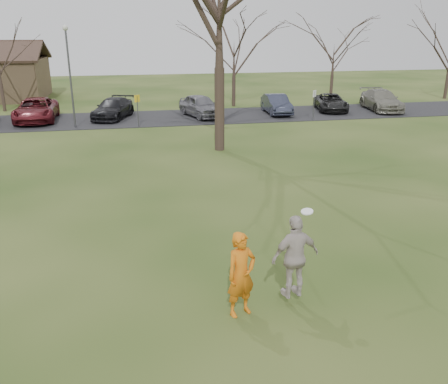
{
  "coord_description": "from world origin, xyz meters",
  "views": [
    {
      "loc": [
        -2.6,
        -8.79,
        6.02
      ],
      "look_at": [
        0.0,
        4.0,
        1.5
      ],
      "focal_mm": 37.77,
      "sensor_mm": 36.0,
      "label": 1
    }
  ],
  "objects_px": {
    "car_2": "(36,110)",
    "car_5": "(276,104)",
    "big_tree": "(219,8)",
    "car_7": "(381,100)",
    "car_3": "(113,108)",
    "player_defender": "(241,275)",
    "car_6": "(331,102)",
    "car_4": "(201,106)",
    "lamp_post": "(69,64)",
    "catching_play": "(295,257)"
  },
  "relations": [
    {
      "from": "car_4",
      "to": "lamp_post",
      "type": "bearing_deg",
      "value": 179.38
    },
    {
      "from": "car_7",
      "to": "lamp_post",
      "type": "xyz_separation_m",
      "value": [
        -22.75,
        -2.44,
        3.16
      ]
    },
    {
      "from": "car_6",
      "to": "big_tree",
      "type": "relative_size",
      "value": 0.33
    },
    {
      "from": "car_5",
      "to": "player_defender",
      "type": "bearing_deg",
      "value": -106.57
    },
    {
      "from": "car_6",
      "to": "car_7",
      "type": "bearing_deg",
      "value": 4.87
    },
    {
      "from": "car_7",
      "to": "big_tree",
      "type": "height_order",
      "value": "big_tree"
    },
    {
      "from": "car_3",
      "to": "lamp_post",
      "type": "relative_size",
      "value": 0.76
    },
    {
      "from": "player_defender",
      "to": "car_2",
      "type": "distance_m",
      "value": 26.71
    },
    {
      "from": "player_defender",
      "to": "car_4",
      "type": "bearing_deg",
      "value": 62.11
    },
    {
      "from": "car_2",
      "to": "car_3",
      "type": "height_order",
      "value": "car_2"
    },
    {
      "from": "car_4",
      "to": "car_7",
      "type": "distance_m",
      "value": 14.22
    },
    {
      "from": "car_2",
      "to": "car_3",
      "type": "xyz_separation_m",
      "value": [
        5.14,
        0.04,
        -0.08
      ]
    },
    {
      "from": "car_3",
      "to": "car_4",
      "type": "relative_size",
      "value": 1.04
    },
    {
      "from": "car_2",
      "to": "car_5",
      "type": "relative_size",
      "value": 1.3
    },
    {
      "from": "car_3",
      "to": "lamp_post",
      "type": "bearing_deg",
      "value": -109.78
    },
    {
      "from": "car_7",
      "to": "car_4",
      "type": "bearing_deg",
      "value": -171.43
    },
    {
      "from": "car_4",
      "to": "catching_play",
      "type": "height_order",
      "value": "catching_play"
    },
    {
      "from": "car_4",
      "to": "lamp_post",
      "type": "height_order",
      "value": "lamp_post"
    },
    {
      "from": "car_2",
      "to": "car_5",
      "type": "distance_m",
      "value": 17.05
    },
    {
      "from": "car_3",
      "to": "car_2",
      "type": "bearing_deg",
      "value": -160.61
    },
    {
      "from": "lamp_post",
      "to": "big_tree",
      "type": "xyz_separation_m",
      "value": [
        8.0,
        -7.5,
        3.03
      ]
    },
    {
      "from": "player_defender",
      "to": "car_7",
      "type": "distance_m",
      "value": 30.26
    },
    {
      "from": "car_4",
      "to": "catching_play",
      "type": "bearing_deg",
      "value": -110.16
    },
    {
      "from": "car_4",
      "to": "car_7",
      "type": "bearing_deg",
      "value": -16.07
    },
    {
      "from": "car_4",
      "to": "big_tree",
      "type": "height_order",
      "value": "big_tree"
    },
    {
      "from": "catching_play",
      "to": "lamp_post",
      "type": "distance_m",
      "value": 23.5
    },
    {
      "from": "player_defender",
      "to": "car_5",
      "type": "xyz_separation_m",
      "value": [
        8.68,
        24.96,
        -0.23
      ]
    },
    {
      "from": "player_defender",
      "to": "car_4",
      "type": "relative_size",
      "value": 0.43
    },
    {
      "from": "car_4",
      "to": "big_tree",
      "type": "relative_size",
      "value": 0.33
    },
    {
      "from": "player_defender",
      "to": "big_tree",
      "type": "distance_m",
      "value": 16.32
    },
    {
      "from": "big_tree",
      "to": "car_5",
      "type": "bearing_deg",
      "value": 57.93
    },
    {
      "from": "car_5",
      "to": "big_tree",
      "type": "relative_size",
      "value": 0.3
    },
    {
      "from": "player_defender",
      "to": "car_5",
      "type": "height_order",
      "value": "player_defender"
    },
    {
      "from": "car_3",
      "to": "lamp_post",
      "type": "distance_m",
      "value": 4.97
    },
    {
      "from": "car_3",
      "to": "catching_play",
      "type": "relative_size",
      "value": 2.3
    },
    {
      "from": "player_defender",
      "to": "car_6",
      "type": "height_order",
      "value": "player_defender"
    },
    {
      "from": "player_defender",
      "to": "car_6",
      "type": "bearing_deg",
      "value": 41.41
    },
    {
      "from": "car_3",
      "to": "car_5",
      "type": "xyz_separation_m",
      "value": [
        11.9,
        -0.45,
        0.01
      ]
    },
    {
      "from": "car_5",
      "to": "catching_play",
      "type": "bearing_deg",
      "value": -104.0
    },
    {
      "from": "lamp_post",
      "to": "car_5",
      "type": "bearing_deg",
      "value": 9.9
    },
    {
      "from": "car_3",
      "to": "car_5",
      "type": "distance_m",
      "value": 11.91
    },
    {
      "from": "player_defender",
      "to": "car_3",
      "type": "relative_size",
      "value": 0.41
    },
    {
      "from": "car_2",
      "to": "car_5",
      "type": "height_order",
      "value": "car_2"
    },
    {
      "from": "car_4",
      "to": "car_6",
      "type": "xyz_separation_m",
      "value": [
        10.28,
        0.6,
        -0.14
      ]
    },
    {
      "from": "car_5",
      "to": "car_6",
      "type": "relative_size",
      "value": 0.93
    },
    {
      "from": "car_4",
      "to": "car_5",
      "type": "distance_m",
      "value": 5.73
    },
    {
      "from": "car_7",
      "to": "big_tree",
      "type": "bearing_deg",
      "value": -137.65
    },
    {
      "from": "car_2",
      "to": "catching_play",
      "type": "bearing_deg",
      "value": -70.51
    },
    {
      "from": "car_2",
      "to": "lamp_post",
      "type": "xyz_separation_m",
      "value": [
        2.78,
        -2.9,
        3.16
      ]
    },
    {
      "from": "car_2",
      "to": "car_7",
      "type": "relative_size",
      "value": 1.05
    }
  ]
}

